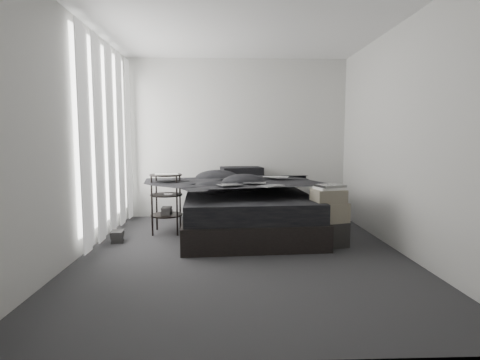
{
  "coord_description": "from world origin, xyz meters",
  "views": [
    {
      "loc": [
        -0.19,
        -4.13,
        1.28
      ],
      "look_at": [
        0.0,
        0.8,
        0.75
      ],
      "focal_mm": 28.0,
      "sensor_mm": 36.0,
      "label": 1
    }
  ],
  "objects_px": {
    "laptop": "(275,172)",
    "side_stand": "(166,204)",
    "box_lower": "(328,234)",
    "bed": "(246,220)"
  },
  "relations": [
    {
      "from": "laptop",
      "to": "side_stand",
      "type": "xyz_separation_m",
      "value": [
        -1.52,
        -0.12,
        -0.43
      ]
    },
    {
      "from": "box_lower",
      "to": "side_stand",
      "type": "bearing_deg",
      "value": 160.42
    },
    {
      "from": "bed",
      "to": "side_stand",
      "type": "relative_size",
      "value": 2.81
    },
    {
      "from": "box_lower",
      "to": "bed",
      "type": "bearing_deg",
      "value": 141.07
    },
    {
      "from": "side_stand",
      "to": "box_lower",
      "type": "xyz_separation_m",
      "value": [
        2.06,
        -0.73,
        -0.25
      ]
    },
    {
      "from": "side_stand",
      "to": "box_lower",
      "type": "relative_size",
      "value": 1.98
    },
    {
      "from": "laptop",
      "to": "bed",
      "type": "bearing_deg",
      "value": -154.5
    },
    {
      "from": "laptop",
      "to": "box_lower",
      "type": "distance_m",
      "value": 1.21
    },
    {
      "from": "bed",
      "to": "box_lower",
      "type": "distance_m",
      "value": 1.22
    },
    {
      "from": "bed",
      "to": "side_stand",
      "type": "bearing_deg",
      "value": 178.33
    }
  ]
}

